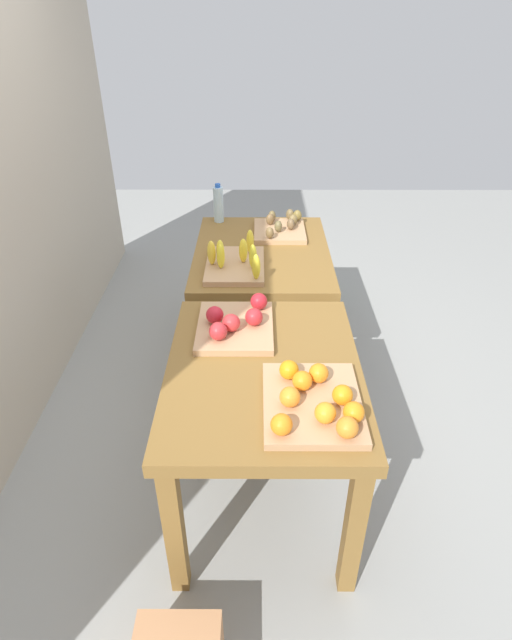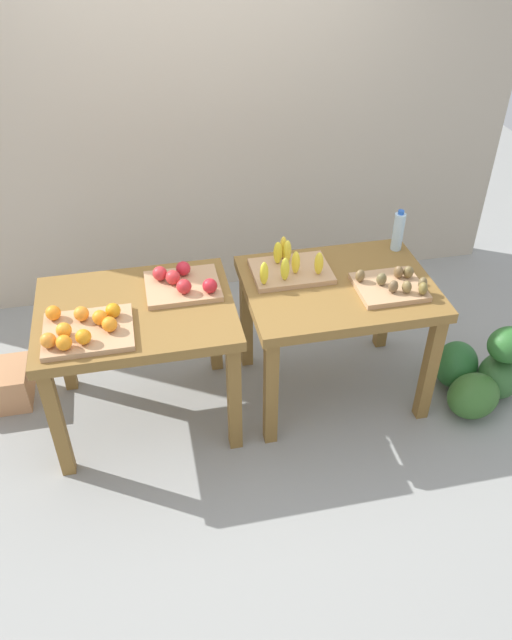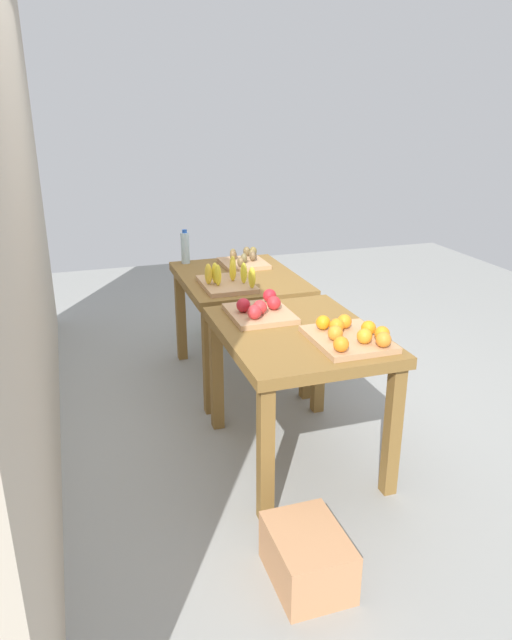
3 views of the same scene
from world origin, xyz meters
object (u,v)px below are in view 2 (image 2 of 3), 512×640
at_px(display_table_left, 137,325).
at_px(apple_bin, 182,283).
at_px(display_table_right, 337,300).
at_px(kiwi_bin, 392,285).
at_px(banana_crate, 290,267).
at_px(orange_bin, 85,329).
at_px(watermelon_pile, 481,373).
at_px(water_bottle, 398,231).

height_order(display_table_left, apple_bin, apple_bin).
bearing_deg(display_table_right, kiwi_bin, -24.64).
distance_m(display_table_left, apple_bin, 0.33).
xyz_separation_m(apple_bin, banana_crate, (0.61, 0.02, 0.01)).
height_order(apple_bin, banana_crate, banana_crate).
distance_m(display_table_left, kiwi_bin, 1.39).
height_order(orange_bin, watermelon_pile, orange_bin).
bearing_deg(apple_bin, display_table_right, -8.38).
height_order(kiwi_bin, watermelon_pile, kiwi_bin).
relative_size(display_table_left, apple_bin, 2.60).
bearing_deg(display_table_right, orange_bin, -172.51).
bearing_deg(kiwi_bin, display_table_right, 155.36).
distance_m(kiwi_bin, watermelon_pile, 0.90).
bearing_deg(display_table_left, banana_crate, 9.59).
xyz_separation_m(kiwi_bin, watermelon_pile, (0.61, -0.13, -0.64)).
distance_m(display_table_left, orange_bin, 0.34).
relative_size(display_table_right, kiwi_bin, 2.79).
relative_size(orange_bin, kiwi_bin, 1.20).
bearing_deg(display_table_right, water_bottle, 32.49).
height_order(orange_bin, kiwi_bin, orange_bin).
distance_m(display_table_left, water_bottle, 1.61).
relative_size(display_table_left, water_bottle, 4.08).
xyz_separation_m(display_table_left, display_table_right, (1.12, 0.00, 0.00)).
bearing_deg(water_bottle, orange_bin, -165.66).
relative_size(banana_crate, watermelon_pile, 0.65).
relative_size(orange_bin, water_bottle, 1.76).
bearing_deg(apple_bin, banana_crate, 2.10).
bearing_deg(banana_crate, watermelon_pile, -19.38).
relative_size(orange_bin, banana_crate, 1.02).
xyz_separation_m(banana_crate, watermelon_pile, (1.12, -0.39, -0.66)).
relative_size(display_table_left, watermelon_pile, 1.54).
relative_size(banana_crate, water_bottle, 1.73).
distance_m(orange_bin, kiwi_bin, 1.63).
relative_size(display_table_right, orange_bin, 2.32).
bearing_deg(watermelon_pile, orange_bin, 178.33).
bearing_deg(water_bottle, watermelon_pile, -51.10).
height_order(display_table_left, kiwi_bin, kiwi_bin).
distance_m(display_table_right, banana_crate, 0.33).
relative_size(display_table_right, banana_crate, 2.36).
relative_size(kiwi_bin, watermelon_pile, 0.55).
xyz_separation_m(orange_bin, kiwi_bin, (1.63, 0.06, -0.01)).
relative_size(apple_bin, kiwi_bin, 1.07).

